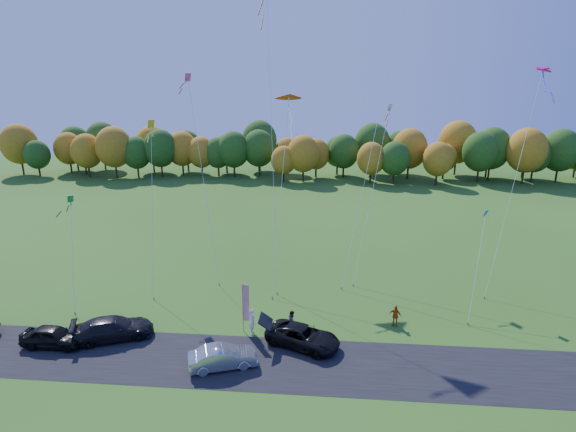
# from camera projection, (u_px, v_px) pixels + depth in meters

# --- Properties ---
(ground) EXTENTS (160.00, 160.00, 0.00)m
(ground) POSITION_uv_depth(u_px,v_px,m) (281.00, 331.00, 32.80)
(ground) COLOR #2B5516
(asphalt_strip) EXTENTS (90.00, 6.00, 0.01)m
(asphalt_strip) POSITION_uv_depth(u_px,v_px,m) (275.00, 363.00, 28.97)
(asphalt_strip) COLOR black
(asphalt_strip) RESTS_ON ground
(tree_line) EXTENTS (116.00, 12.00, 10.00)m
(tree_line) POSITION_uv_depth(u_px,v_px,m) (310.00, 180.00, 85.41)
(tree_line) COLOR #1E4711
(tree_line) RESTS_ON ground
(black_suv) EXTENTS (5.66, 4.18, 1.43)m
(black_suv) POSITION_uv_depth(u_px,v_px,m) (303.00, 336.00, 30.71)
(black_suv) COLOR black
(black_suv) RESTS_ON ground
(silver_sedan) EXTENTS (4.57, 2.84, 1.42)m
(silver_sedan) POSITION_uv_depth(u_px,v_px,m) (223.00, 357.00, 28.38)
(silver_sedan) COLOR #ADADB2
(silver_sedan) RESTS_ON ground
(dark_truck_a) EXTENTS (5.87, 4.11, 1.58)m
(dark_truck_a) POSITION_uv_depth(u_px,v_px,m) (113.00, 328.00, 31.59)
(dark_truck_a) COLOR black
(dark_truck_a) RESTS_ON ground
(dark_truck_b) EXTENTS (4.29, 1.76, 1.46)m
(dark_truck_b) POSITION_uv_depth(u_px,v_px,m) (53.00, 336.00, 30.69)
(dark_truck_b) COLOR black
(dark_truck_b) RESTS_ON ground
(person_tailgate_a) EXTENTS (0.56, 0.77, 1.96)m
(person_tailgate_a) POSITION_uv_depth(u_px,v_px,m) (252.00, 321.00, 32.15)
(person_tailgate_a) COLOR white
(person_tailgate_a) RESTS_ON ground
(person_tailgate_b) EXTENTS (0.65, 0.81, 1.58)m
(person_tailgate_b) POSITION_uv_depth(u_px,v_px,m) (292.00, 321.00, 32.59)
(person_tailgate_b) COLOR gray
(person_tailgate_b) RESTS_ON ground
(person_east) EXTENTS (1.03, 0.75, 1.62)m
(person_east) POSITION_uv_depth(u_px,v_px,m) (395.00, 316.00, 33.30)
(person_east) COLOR #BF5412
(person_east) RESTS_ON ground
(feather_flag) EXTENTS (0.50, 0.10, 3.77)m
(feather_flag) POSITION_uv_depth(u_px,v_px,m) (245.00, 302.00, 32.12)
(feather_flag) COLOR #999999
(feather_flag) RESTS_ON ground
(kite_delta_blue) EXTENTS (3.51, 12.49, 27.64)m
(kite_delta_blue) POSITION_uv_depth(u_px,v_px,m) (271.00, 128.00, 40.36)
(kite_delta_blue) COLOR #4C3F33
(kite_delta_blue) RESTS_ON ground
(kite_parafoil_orange) EXTENTS (8.20, 13.68, 31.22)m
(kite_parafoil_orange) POSITION_uv_depth(u_px,v_px,m) (381.00, 106.00, 41.11)
(kite_parafoil_orange) COLOR #4C3F33
(kite_parafoil_orange) RESTS_ON ground
(kite_delta_red) EXTENTS (2.69, 11.39, 17.73)m
(kite_delta_red) POSITION_uv_depth(u_px,v_px,m) (282.00, 174.00, 40.61)
(kite_delta_red) COLOR #4C3F33
(kite_delta_red) RESTS_ON ground
(kite_parafoil_rainbow) EXTENTS (7.08, 9.03, 19.17)m
(kite_parafoil_rainbow) POSITION_uv_depth(u_px,v_px,m) (515.00, 179.00, 38.92)
(kite_parafoil_rainbow) COLOR #4C3F33
(kite_parafoil_rainbow) RESTS_ON ground
(kite_diamond_yellow) EXTENTS (2.17, 7.05, 14.70)m
(kite_diamond_yellow) POSITION_uv_depth(u_px,v_px,m) (152.00, 207.00, 38.69)
(kite_diamond_yellow) COLOR #4C3F33
(kite_diamond_yellow) RESTS_ON ground
(kite_diamond_green) EXTENTS (1.98, 4.42, 8.94)m
(kite_diamond_green) POSITION_uv_depth(u_px,v_px,m) (72.00, 253.00, 35.88)
(kite_diamond_green) COLOR #4C3F33
(kite_diamond_green) RESTS_ON ground
(kite_diamond_white) EXTENTS (3.87, 8.11, 15.92)m
(kite_diamond_white) POSITION_uv_depth(u_px,v_px,m) (372.00, 192.00, 41.39)
(kite_diamond_white) COLOR #4C3F33
(kite_diamond_white) RESTS_ON ground
(kite_diamond_pink) EXTENTS (4.23, 6.67, 18.70)m
(kite_diamond_pink) POSITION_uv_depth(u_px,v_px,m) (203.00, 179.00, 40.71)
(kite_diamond_pink) COLOR #4C3F33
(kite_diamond_pink) RESTS_ON ground
(kite_diamond_blue_low) EXTENTS (2.54, 5.48, 7.86)m
(kite_diamond_blue_low) POSITION_uv_depth(u_px,v_px,m) (477.00, 266.00, 34.86)
(kite_diamond_blue_low) COLOR #4C3F33
(kite_diamond_blue_low) RESTS_ON ground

